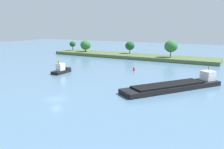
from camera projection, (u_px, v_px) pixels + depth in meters
name	position (u px, v px, depth m)	size (l,w,h in m)	color
ground_plane	(56.00, 99.00, 55.32)	(400.00, 400.00, 0.00)	slate
treeline_island	(126.00, 53.00, 130.47)	(94.90, 16.65, 10.39)	#4C6038
tugboat	(61.00, 70.00, 85.77)	(3.65, 8.35, 4.96)	black
cargo_barge	(175.00, 86.00, 63.88)	(22.83, 28.98, 5.90)	black
channel_buoy_red	(134.00, 69.00, 90.25)	(0.70, 0.70, 1.90)	red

